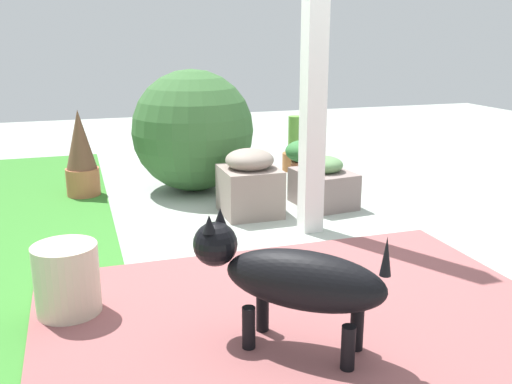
{
  "coord_description": "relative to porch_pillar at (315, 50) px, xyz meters",
  "views": [
    {
      "loc": [
        -3.13,
        1.2,
        1.27
      ],
      "look_at": [
        -0.03,
        0.2,
        0.36
      ],
      "focal_mm": 39.71,
      "sensor_mm": 36.0,
      "label": 1
    }
  ],
  "objects": [
    {
      "name": "ceramic_urn",
      "position": [
        -0.76,
        1.54,
        -1.0
      ],
      "size": [
        0.3,
        0.3,
        0.35
      ],
      "primitive_type": "cylinder",
      "color": "beige",
      "rests_on": "ground"
    },
    {
      "name": "dog",
      "position": [
        -1.36,
        0.68,
        -0.85
      ],
      "size": [
        0.64,
        0.72,
        0.57
      ],
      "color": "black",
      "rests_on": "ground"
    },
    {
      "name": "ground_plane",
      "position": [
        -0.18,
        0.25,
        -1.18
      ],
      "size": [
        12.0,
        12.0,
        0.0
      ],
      "primitive_type": "plane",
      "color": "#9BA69B"
    },
    {
      "name": "round_shrub",
      "position": [
        1.26,
        0.52,
        -0.67
      ],
      "size": [
        1.0,
        1.0,
        1.0
      ],
      "primitive_type": "sphere",
      "color": "#356030",
      "rests_on": "ground"
    },
    {
      "name": "brick_path",
      "position": [
        -1.17,
        0.52,
        -1.17
      ],
      "size": [
        1.8,
        2.4,
        0.02
      ],
      "primitive_type": "cube",
      "color": "#8C5050",
      "rests_on": "ground"
    },
    {
      "name": "stone_planter_near",
      "position": [
        0.46,
        0.28,
        -0.95
      ],
      "size": [
        0.43,
        0.4,
        0.48
      ],
      "color": "gray",
      "rests_on": "ground"
    },
    {
      "name": "porch_pillar",
      "position": [
        0.0,
        0.0,
        0.0
      ],
      "size": [
        0.13,
        0.13,
        2.35
      ],
      "primitive_type": "cube",
      "color": "white",
      "rests_on": "ground"
    },
    {
      "name": "terracotta_pot_spiky",
      "position": [
        1.35,
        1.42,
        -0.84
      ],
      "size": [
        0.27,
        0.27,
        0.7
      ],
      "color": "#B36542",
      "rests_on": "ground"
    },
    {
      "name": "terracotta_pot_tall",
      "position": [
        1.65,
        -0.54,
        -0.99
      ],
      "size": [
        0.23,
        0.23,
        0.52
      ],
      "color": "#9E5E34",
      "rests_on": "ground"
    },
    {
      "name": "terracotta_pot_broad",
      "position": [
        1.11,
        -0.41,
        -0.94
      ],
      "size": [
        0.32,
        0.32,
        0.39
      ],
      "color": "#A25137",
      "rests_on": "ground"
    },
    {
      "name": "stone_planter_nearest",
      "position": [
        0.5,
        -0.32,
        -1.01
      ],
      "size": [
        0.51,
        0.42,
        0.38
      ],
      "color": "gray",
      "rests_on": "ground"
    }
  ]
}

